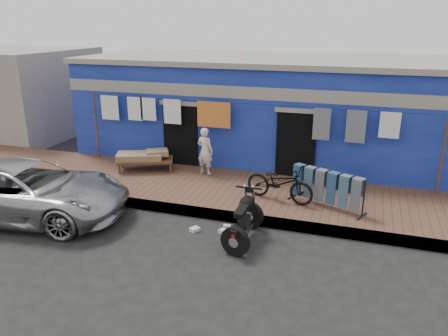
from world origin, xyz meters
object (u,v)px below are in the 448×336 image
at_px(seated_person, 205,151).
at_px(jeans_rack, 327,188).
at_px(motorcycle, 243,218).
at_px(charpoy, 146,161).
at_px(car, 26,190).
at_px(bicycle, 280,179).

xyz_separation_m(seated_person, jeans_rack, (3.57, -1.32, -0.22)).
bearing_deg(motorcycle, charpoy, 141.53).
height_order(charpoy, jeans_rack, jeans_rack).
relative_size(car, bicycle, 2.83).
bearing_deg(seated_person, jeans_rack, 171.85).
relative_size(motorcycle, charpoy, 0.89).
distance_m(seated_person, jeans_rack, 3.81).
xyz_separation_m(car, jeans_rack, (6.74, 2.27, 0.02)).
bearing_deg(motorcycle, bicycle, 76.54).
height_order(motorcycle, charpoy, motorcycle).
height_order(car, bicycle, car).
bearing_deg(jeans_rack, bicycle, 178.44).
relative_size(seated_person, bicycle, 0.79).
bearing_deg(motorcycle, seated_person, 121.68).
xyz_separation_m(seated_person, motorcycle, (2.03, -3.13, -0.40)).
bearing_deg(jeans_rack, car, -161.43).
height_order(motorcycle, jeans_rack, jeans_rack).
bearing_deg(charpoy, jeans_rack, -11.46).
xyz_separation_m(seated_person, bicycle, (2.43, -1.28, -0.12)).
bearing_deg(bicycle, charpoy, 89.21).
height_order(bicycle, motorcycle, bicycle).
relative_size(car, motorcycle, 2.98).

